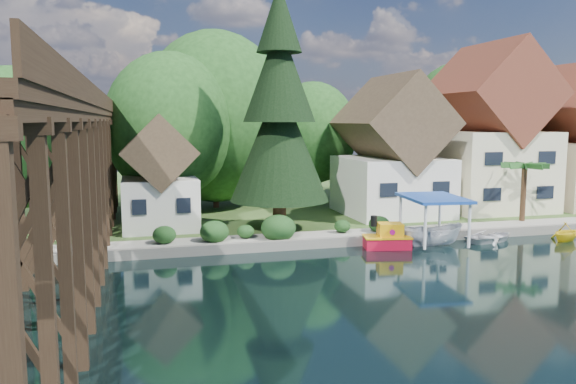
{
  "coord_description": "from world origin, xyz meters",
  "views": [
    {
      "loc": [
        -12.44,
        -24.6,
        7.91
      ],
      "look_at": [
        -4.18,
        6.0,
        3.86
      ],
      "focal_mm": 35.0,
      "sensor_mm": 36.0,
      "label": 1
    }
  ],
  "objects_px": {
    "boat_canopy": "(433,225)",
    "tugboat": "(388,238)",
    "house_left": "(392,156)",
    "house_center": "(488,138)",
    "boat_white_a": "(491,235)",
    "boat_yellow": "(566,231)",
    "trestle_bridge": "(63,172)",
    "conifer": "(279,113)",
    "palm_tree": "(525,167)",
    "shed": "(160,181)"
  },
  "relations": [
    {
      "from": "house_center",
      "to": "conifer",
      "type": "height_order",
      "value": "conifer"
    },
    {
      "from": "boat_white_a",
      "to": "boat_yellow",
      "type": "relative_size",
      "value": 1.41
    },
    {
      "from": "conifer",
      "to": "palm_tree",
      "type": "xyz_separation_m",
      "value": [
        18.09,
        -1.62,
        -3.88
      ]
    },
    {
      "from": "tugboat",
      "to": "conifer",
      "type": "bearing_deg",
      "value": 137.98
    },
    {
      "from": "house_center",
      "to": "boat_canopy",
      "type": "height_order",
      "value": "house_center"
    },
    {
      "from": "boat_white_a",
      "to": "boat_canopy",
      "type": "xyz_separation_m",
      "value": [
        -4.46,
        -0.26,
        0.97
      ]
    },
    {
      "from": "tugboat",
      "to": "palm_tree",
      "type": "bearing_deg",
      "value": 15.6
    },
    {
      "from": "house_left",
      "to": "boat_yellow",
      "type": "distance_m",
      "value": 13.64
    },
    {
      "from": "boat_canopy",
      "to": "tugboat",
      "type": "bearing_deg",
      "value": 177.61
    },
    {
      "from": "trestle_bridge",
      "to": "shed",
      "type": "height_order",
      "value": "trestle_bridge"
    },
    {
      "from": "house_center",
      "to": "tugboat",
      "type": "height_order",
      "value": "house_center"
    },
    {
      "from": "trestle_bridge",
      "to": "palm_tree",
      "type": "xyz_separation_m",
      "value": [
        30.9,
        5.15,
        -0.84
      ]
    },
    {
      "from": "house_center",
      "to": "palm_tree",
      "type": "xyz_separation_m",
      "value": [
        -1.1,
        -6.18,
        -1.9
      ]
    },
    {
      "from": "house_center",
      "to": "boat_yellow",
      "type": "height_order",
      "value": "house_center"
    },
    {
      "from": "tugboat",
      "to": "boat_canopy",
      "type": "xyz_separation_m",
      "value": [
        3.03,
        -0.13,
        0.73
      ]
    },
    {
      "from": "shed",
      "to": "palm_tree",
      "type": "xyz_separation_m",
      "value": [
        25.9,
        -4.18,
        0.69
      ]
    },
    {
      "from": "shed",
      "to": "boat_canopy",
      "type": "height_order",
      "value": "shed"
    },
    {
      "from": "trestle_bridge",
      "to": "conifer",
      "type": "xyz_separation_m",
      "value": [
        12.82,
        6.77,
        3.04
      ]
    },
    {
      "from": "house_left",
      "to": "shed",
      "type": "xyz_separation_m",
      "value": [
        -18.0,
        -1.5,
        -1.31
      ]
    },
    {
      "from": "tugboat",
      "to": "boat_yellow",
      "type": "xyz_separation_m",
      "value": [
        12.3,
        -1.14,
        0.07
      ]
    },
    {
      "from": "conifer",
      "to": "boat_yellow",
      "type": "xyz_separation_m",
      "value": [
        17.95,
        -6.24,
        -7.69
      ]
    },
    {
      "from": "house_center",
      "to": "shed",
      "type": "height_order",
      "value": "house_center"
    },
    {
      "from": "trestle_bridge",
      "to": "boat_white_a",
      "type": "relative_size",
      "value": 11.8
    },
    {
      "from": "boat_yellow",
      "to": "palm_tree",
      "type": "bearing_deg",
      "value": -23.34
    },
    {
      "from": "palm_tree",
      "to": "tugboat",
      "type": "distance_m",
      "value": 13.48
    },
    {
      "from": "shed",
      "to": "palm_tree",
      "type": "height_order",
      "value": "shed"
    },
    {
      "from": "trestle_bridge",
      "to": "boat_canopy",
      "type": "distance_m",
      "value": 21.93
    },
    {
      "from": "house_center",
      "to": "shed",
      "type": "xyz_separation_m",
      "value": [
        -27.0,
        -2.0,
        -2.59
      ]
    },
    {
      "from": "trestle_bridge",
      "to": "shed",
      "type": "bearing_deg",
      "value": 61.81
    },
    {
      "from": "trestle_bridge",
      "to": "boat_yellow",
      "type": "bearing_deg",
      "value": 0.99
    },
    {
      "from": "shed",
      "to": "boat_canopy",
      "type": "bearing_deg",
      "value": -25.23
    },
    {
      "from": "house_left",
      "to": "house_center",
      "type": "xyz_separation_m",
      "value": [
        9.0,
        0.5,
        1.28
      ]
    },
    {
      "from": "house_center",
      "to": "boat_yellow",
      "type": "relative_size",
      "value": 5.23
    },
    {
      "from": "house_center",
      "to": "tugboat",
      "type": "relative_size",
      "value": 4.38
    },
    {
      "from": "house_center",
      "to": "conifer",
      "type": "distance_m",
      "value": 19.81
    },
    {
      "from": "boat_canopy",
      "to": "palm_tree",
      "type": "bearing_deg",
      "value": 20.95
    },
    {
      "from": "palm_tree",
      "to": "house_center",
      "type": "bearing_deg",
      "value": 79.95
    },
    {
      "from": "conifer",
      "to": "tugboat",
      "type": "bearing_deg",
      "value": -42.02
    },
    {
      "from": "house_left",
      "to": "conifer",
      "type": "bearing_deg",
      "value": -158.27
    },
    {
      "from": "conifer",
      "to": "palm_tree",
      "type": "distance_m",
      "value": 18.57
    },
    {
      "from": "tugboat",
      "to": "boat_yellow",
      "type": "height_order",
      "value": "tugboat"
    },
    {
      "from": "shed",
      "to": "boat_yellow",
      "type": "xyz_separation_m",
      "value": [
        25.77,
        -8.79,
        -3.13
      ]
    },
    {
      "from": "tugboat",
      "to": "shed",
      "type": "bearing_deg",
      "value": 150.41
    },
    {
      "from": "tugboat",
      "to": "boat_white_a",
      "type": "relative_size",
      "value": 0.85
    },
    {
      "from": "trestle_bridge",
      "to": "boat_canopy",
      "type": "bearing_deg",
      "value": 4.12
    },
    {
      "from": "boat_white_a",
      "to": "shed",
      "type": "bearing_deg",
      "value": 55.12
    },
    {
      "from": "trestle_bridge",
      "to": "conifer",
      "type": "height_order",
      "value": "conifer"
    },
    {
      "from": "house_left",
      "to": "boat_white_a",
      "type": "relative_size",
      "value": 2.94
    },
    {
      "from": "boat_white_a",
      "to": "trestle_bridge",
      "type": "bearing_deg",
      "value": 78.83
    },
    {
      "from": "house_center",
      "to": "boat_white_a",
      "type": "xyz_separation_m",
      "value": [
        -6.03,
        -9.52,
        -6.03
      ]
    }
  ]
}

